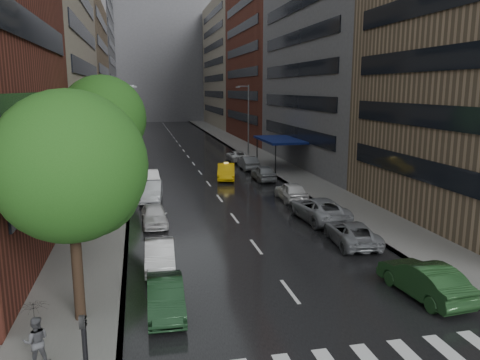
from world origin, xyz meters
The scene contains 17 objects.
ground centered at (0.00, 0.00, 0.00)m, with size 220.00×220.00×0.00m, color gray.
road centered at (0.00, 50.00, 0.01)m, with size 14.00×140.00×0.01m, color black.
sidewalk_left centered at (-9.00, 50.00, 0.07)m, with size 4.00×140.00×0.15m, color gray.
sidewalk_right centered at (9.00, 50.00, 0.07)m, with size 4.00×140.00×0.15m, color gray.
buildings_left centered at (-15.00, 58.79, 15.99)m, with size 8.00×108.00×38.00m.
buildings_right centered at (15.00, 56.70, 15.03)m, with size 8.05×109.10×36.00m.
building_far centered at (0.00, 118.00, 16.00)m, with size 40.00×14.00×32.00m, color slate.
tree_near centered at (-8.60, 3.12, 5.97)m, with size 5.48×5.48×8.73m.
tree_mid centered at (-8.60, 20.34, 6.62)m, with size 6.06×6.06×9.67m.
tree_far centered at (-8.60, 31.77, 5.13)m, with size 4.71×4.71×7.51m.
taxi centered at (1.99, 29.74, 0.77)m, with size 1.62×4.66×1.53m, color #DEA80B.
parked_cars_left centered at (-5.40, 17.01, 0.72)m, with size 2.01×28.75×1.53m.
parked_cars_right centered at (5.40, 20.63, 0.73)m, with size 3.02×42.98×1.54m.
ped_black_umbrella centered at (-9.57, 0.24, 1.39)m, with size 0.96×0.98×2.09m.
street_lamp_left centered at (-7.72, 30.00, 4.89)m, with size 1.74×0.22×9.00m.
street_lamp_right centered at (7.72, 45.00, 4.89)m, with size 1.74×0.22×9.00m.
awning centered at (8.98, 35.00, 3.13)m, with size 4.00×8.00×3.12m.
Camera 1 is at (-6.18, -14.16, 8.72)m, focal length 35.00 mm.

